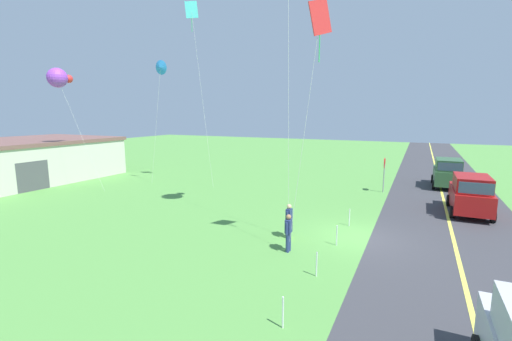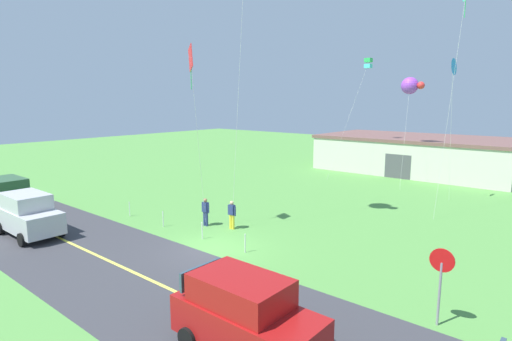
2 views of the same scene
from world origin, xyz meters
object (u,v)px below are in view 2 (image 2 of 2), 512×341
(car_suv_foreground, at_px, (245,315))
(car_parked_west_far, at_px, (8,195))
(kite_green_far, at_px, (411,86))
(kite_yellow_high, at_px, (453,67))
(car_parked_west_near, at_px, (28,214))
(stop_sign, at_px, (441,272))
(warehouse_distant, at_px, (417,154))
(person_adult_near, at_px, (232,214))
(kite_pink_drift, at_px, (368,64))
(person_adult_companion, at_px, (206,211))
(kite_blue_mid, at_px, (191,61))

(car_suv_foreground, bearing_deg, car_parked_west_far, 176.39)
(kite_green_far, bearing_deg, kite_yellow_high, -49.72)
(car_parked_west_near, xyz_separation_m, stop_sign, (19.30, 4.68, 0.65))
(kite_yellow_high, bearing_deg, warehouse_distant, 116.08)
(stop_sign, height_order, person_adult_near, stop_sign)
(car_parked_west_near, xyz_separation_m, warehouse_distant, (8.73, 33.30, 0.60))
(kite_pink_drift, bearing_deg, kite_green_far, -4.46)
(car_parked_west_near, relative_size, person_adult_companion, 2.75)
(stop_sign, bearing_deg, kite_yellow_high, 105.55)
(kite_pink_drift, bearing_deg, car_parked_west_near, -102.91)
(stop_sign, distance_m, person_adult_companion, 13.64)
(person_adult_near, relative_size, kite_green_far, 0.18)
(car_parked_west_far, relative_size, kite_yellow_high, 0.45)
(kite_green_far, bearing_deg, car_parked_west_near, -110.92)
(stop_sign, distance_m, kite_green_far, 24.50)
(person_adult_companion, xyz_separation_m, kite_pink_drift, (0.22, 19.62, 9.40))
(kite_blue_mid, bearing_deg, kite_pink_drift, 90.04)
(car_parked_west_far, relative_size, person_adult_near, 2.75)
(warehouse_distant, bearing_deg, person_adult_companion, -96.16)
(kite_green_far, bearing_deg, kite_pink_drift, 175.54)
(person_adult_near, distance_m, warehouse_distant, 25.65)
(kite_green_far, bearing_deg, stop_sign, -67.15)
(stop_sign, xyz_separation_m, person_adult_companion, (-13.38, 2.48, -0.94))
(stop_sign, xyz_separation_m, kite_pink_drift, (-13.16, 22.09, 8.46))
(kite_green_far, relative_size, warehouse_distant, 0.49)
(car_suv_foreground, relative_size, stop_sign, 1.72)
(warehouse_distant, bearing_deg, car_parked_west_far, -113.82)
(kite_pink_drift, relative_size, warehouse_distant, 0.58)
(kite_yellow_high, bearing_deg, car_parked_west_near, -125.13)
(car_parked_west_near, bearing_deg, stop_sign, 13.64)
(car_parked_west_far, bearing_deg, kite_yellow_high, 44.57)
(car_suv_foreground, height_order, car_parked_west_near, same)
(car_parked_west_near, distance_m, warehouse_distant, 34.44)
(person_adult_near, bearing_deg, kite_green_far, 41.34)
(kite_blue_mid, height_order, kite_pink_drift, kite_pink_drift)
(person_adult_near, xyz_separation_m, person_adult_companion, (-1.55, -0.54, 0.00))
(stop_sign, relative_size, warehouse_distant, 0.14)
(stop_sign, height_order, kite_yellow_high, kite_yellow_high)
(warehouse_distant, bearing_deg, kite_green_far, -78.56)
(stop_sign, relative_size, kite_yellow_high, 0.26)
(kite_yellow_high, bearing_deg, person_adult_near, -118.79)
(person_adult_near, distance_m, kite_yellow_high, 17.29)
(car_parked_west_near, xyz_separation_m, kite_pink_drift, (6.14, 26.78, 9.11))
(person_adult_near, bearing_deg, stop_sign, -54.88)
(car_parked_west_near, bearing_deg, person_adult_companion, 50.44)
(car_suv_foreground, distance_m, kite_green_far, 28.27)
(car_parked_west_near, height_order, person_adult_near, car_parked_west_near)
(car_parked_west_far, xyz_separation_m, warehouse_distant, (14.27, 32.32, 0.60))
(person_adult_near, relative_size, person_adult_companion, 1.00)
(car_suv_foreground, bearing_deg, warehouse_distant, 101.51)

